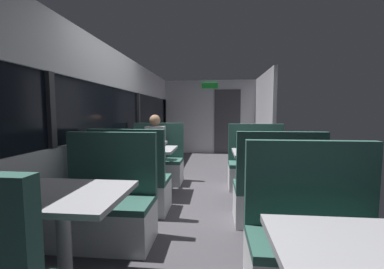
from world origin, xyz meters
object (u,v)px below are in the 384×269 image
object	(u,v)px
dining_table_near_window	(62,206)
bench_near_window_facing_entry	(106,210)
bench_mid_window_facing_entry	(157,165)
bench_front_aisle_facing_entry	(316,253)
bench_mid_window_facing_end	(132,187)
bench_rear_aisle_facing_end	(276,197)
dining_table_rear_aisle	(265,159)
seated_passenger	(156,154)
dining_table_mid_window	(146,155)
bench_rear_aisle_facing_entry	(256,169)

from	to	relation	value
dining_table_near_window	bench_near_window_facing_entry	world-z (taller)	bench_near_window_facing_entry
bench_mid_window_facing_entry	bench_front_aisle_facing_entry	size ratio (longest dim) A/B	1.00
bench_mid_window_facing_entry	bench_near_window_facing_entry	bearing A→B (deg)	-90.00
bench_near_window_facing_entry	dining_table_near_window	bearing A→B (deg)	-90.00
bench_mid_window_facing_end	bench_rear_aisle_facing_end	bearing A→B (deg)	-6.38
bench_near_window_facing_entry	dining_table_rear_aisle	world-z (taller)	bench_near_window_facing_entry
seated_passenger	dining_table_mid_window	bearing A→B (deg)	-90.00
bench_mid_window_facing_entry	bench_rear_aisle_facing_entry	size ratio (longest dim) A/B	1.00
bench_mid_window_facing_end	bench_rear_aisle_facing_entry	bearing A→B (deg)	33.81
dining_table_near_window	bench_mid_window_facing_end	world-z (taller)	bench_mid_window_facing_end
bench_mid_window_facing_end	seated_passenger	world-z (taller)	seated_passenger
bench_mid_window_facing_entry	bench_rear_aisle_facing_end	distance (m)	2.40
dining_table_near_window	bench_rear_aisle_facing_end	world-z (taller)	bench_rear_aisle_facing_end
bench_rear_aisle_facing_entry	dining_table_near_window	bearing A→B (deg)	-123.88
dining_table_mid_window	dining_table_rear_aisle	size ratio (longest dim) A/B	1.00
bench_near_window_facing_entry	bench_rear_aisle_facing_end	distance (m)	1.88
dining_table_near_window	bench_near_window_facing_entry	bearing A→B (deg)	90.00
dining_table_near_window	bench_rear_aisle_facing_entry	world-z (taller)	bench_rear_aisle_facing_entry
bench_near_window_facing_entry	dining_table_mid_window	bearing A→B (deg)	90.00
dining_table_mid_window	bench_front_aisle_facing_entry	size ratio (longest dim) A/B	0.82
seated_passenger	dining_table_near_window	bearing A→B (deg)	-90.00
dining_table_near_window	dining_table_rear_aisle	bearing A→B (deg)	47.69
bench_near_window_facing_entry	dining_table_mid_window	distance (m)	1.50
dining_table_rear_aisle	seated_passenger	xyz separation A→B (m)	(-1.79, 0.83, -0.10)
dining_table_mid_window	seated_passenger	distance (m)	0.64
dining_table_near_window	dining_table_mid_window	size ratio (longest dim) A/B	1.00
bench_near_window_facing_entry	bench_mid_window_facing_end	size ratio (longest dim) A/B	1.00
bench_front_aisle_facing_entry	bench_mid_window_facing_end	bearing A→B (deg)	142.62
dining_table_near_window	dining_table_rear_aisle	xyz separation A→B (m)	(1.79, 1.97, 0.00)
bench_rear_aisle_facing_entry	bench_rear_aisle_facing_end	bearing A→B (deg)	-90.00
bench_near_window_facing_entry	bench_mid_window_facing_entry	world-z (taller)	same
bench_rear_aisle_facing_end	bench_rear_aisle_facing_entry	distance (m)	1.40
dining_table_mid_window	bench_mid_window_facing_entry	bearing A→B (deg)	90.00
bench_rear_aisle_facing_entry	bench_front_aisle_facing_entry	bearing A→B (deg)	-90.00
bench_near_window_facing_entry	bench_mid_window_facing_entry	xyz separation A→B (m)	(0.00, 2.17, 0.00)
bench_mid_window_facing_entry	seated_passenger	size ratio (longest dim) A/B	0.87
dining_table_mid_window	bench_mid_window_facing_end	distance (m)	0.77
dining_table_rear_aisle	bench_rear_aisle_facing_entry	xyz separation A→B (m)	(0.00, 0.70, -0.31)
dining_table_near_window	bench_front_aisle_facing_entry	world-z (taller)	bench_front_aisle_facing_entry
bench_near_window_facing_entry	seated_passenger	distance (m)	2.10
bench_mid_window_facing_entry	bench_rear_aisle_facing_end	world-z (taller)	same
bench_mid_window_facing_end	bench_rear_aisle_facing_entry	world-z (taller)	same
bench_rear_aisle_facing_entry	seated_passenger	bearing A→B (deg)	175.92
bench_mid_window_facing_entry	seated_passenger	bearing A→B (deg)	-90.00
dining_table_near_window	dining_table_mid_window	xyz separation A→B (m)	(0.00, 2.17, 0.00)
dining_table_near_window	seated_passenger	bearing A→B (deg)	90.00
bench_near_window_facing_entry	seated_passenger	world-z (taller)	seated_passenger
bench_rear_aisle_facing_entry	seated_passenger	world-z (taller)	seated_passenger
bench_mid_window_facing_entry	dining_table_rear_aisle	distance (m)	2.03
dining_table_near_window	dining_table_mid_window	distance (m)	2.17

